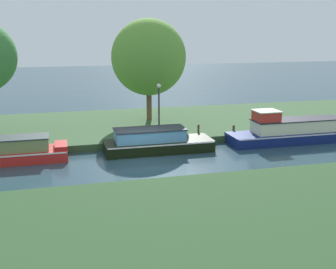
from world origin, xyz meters
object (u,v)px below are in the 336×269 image
object	(u,v)px
lamp_post	(159,102)
black_cruiser	(156,142)
red_barge	(16,151)
mooring_post_far	(198,130)
willow_tree_centre	(149,57)
navy_narrowboat	(300,131)
mooring_post_near	(234,129)

from	to	relation	value
lamp_post	black_cruiser	bearing A→B (deg)	-107.25
red_barge	mooring_post_far	size ratio (longest dim) A/B	7.19
red_barge	willow_tree_centre	world-z (taller)	willow_tree_centre
navy_narrowboat	red_barge	bearing A→B (deg)	180.00
lamp_post	mooring_post_near	world-z (taller)	lamp_post
willow_tree_centre	mooring_post_far	size ratio (longest dim) A/B	10.19
red_barge	mooring_post_near	xyz separation A→B (m)	(12.17, 1.20, 0.11)
navy_narrowboat	mooring_post_near	world-z (taller)	navy_narrowboat
red_barge	black_cruiser	xyz separation A→B (m)	(7.14, -0.00, -0.01)
black_cruiser	mooring_post_far	world-z (taller)	black_cruiser
black_cruiser	mooring_post_far	size ratio (longest dim) A/B	8.78
willow_tree_centre	mooring_post_far	bearing A→B (deg)	-70.58
willow_tree_centre	mooring_post_far	world-z (taller)	willow_tree_centre
willow_tree_centre	mooring_post_near	xyz separation A→B (m)	(4.03, -5.17, -3.99)
mooring_post_near	black_cruiser	bearing A→B (deg)	-166.55
navy_narrowboat	lamp_post	size ratio (longest dim) A/B	3.09
navy_narrowboat	lamp_post	xyz separation A→B (m)	(-8.02, 2.42, 1.65)
black_cruiser	willow_tree_centre	world-z (taller)	willow_tree_centre
navy_narrowboat	black_cruiser	distance (m)	8.77
black_cruiser	lamp_post	xyz separation A→B (m)	(0.75, 2.42, 1.73)
mooring_post_far	navy_narrowboat	bearing A→B (deg)	-11.44
red_barge	lamp_post	xyz separation A→B (m)	(7.89, 2.42, 1.72)
black_cruiser	willow_tree_centre	distance (m)	7.64
lamp_post	mooring_post_far	bearing A→B (deg)	-30.42
red_barge	willow_tree_centre	distance (m)	11.12
black_cruiser	mooring_post_near	bearing A→B (deg)	13.45
lamp_post	mooring_post_far	distance (m)	2.85
black_cruiser	navy_narrowboat	bearing A→B (deg)	-0.00
lamp_post	mooring_post_near	bearing A→B (deg)	-15.86
lamp_post	mooring_post_near	xyz separation A→B (m)	(4.28, -1.22, -1.61)
mooring_post_near	willow_tree_centre	bearing A→B (deg)	127.97
lamp_post	mooring_post_far	world-z (taller)	lamp_post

